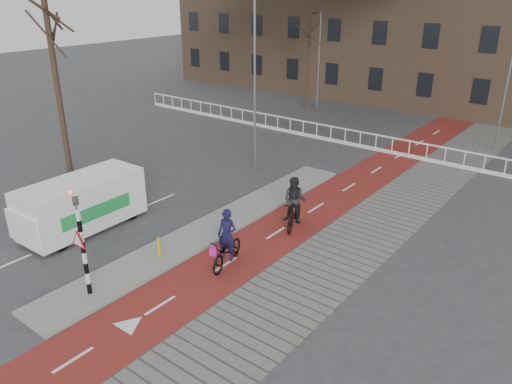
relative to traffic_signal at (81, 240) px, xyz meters
The scene contains 16 objects.
ground 2.90m from the traffic_signal, 73.47° to the left, with size 120.00×120.00×0.00m, color #38383A.
bike_lane 12.36m from the traffic_signal, 80.09° to the left, with size 2.50×60.00×0.01m, color maroon.
sidewalk 13.13m from the traffic_signal, 67.82° to the left, with size 3.00×60.00×0.01m, color slate.
curb_island 6.32m from the traffic_signal, 90.95° to the left, with size 1.80×16.00×0.12m, color gray.
traffic_signal is the anchor object (origin of this frame).
bollard 3.28m from the traffic_signal, 90.03° to the left, with size 0.12×0.12×0.72m, color gold.
cyclist_near 4.79m from the traffic_signal, 61.87° to the left, with size 1.18×2.13×2.08m.
cyclist_far 8.28m from the traffic_signal, 73.04° to the left, with size 1.21×2.09×2.14m.
van 5.05m from the traffic_signal, 146.96° to the left, with size 2.03×4.86×2.08m.
railing 19.60m from the traffic_signal, 103.02° to the left, with size 28.00×0.10×0.99m.
townhouse_row 34.60m from the traffic_signal, 94.04° to the left, with size 46.00×10.00×15.90m.
tree_left 12.22m from the traffic_signal, 149.61° to the left, with size 0.28×0.28×8.71m, color #2F2015.
tree_mid 26.94m from the traffic_signal, 108.07° to the left, with size 0.23×0.23×6.60m, color #2F2015.
streetlight_near 12.76m from the traffic_signal, 103.68° to the left, with size 0.12×0.12×8.70m, color slate.
streetlight_left 26.95m from the traffic_signal, 106.29° to the left, with size 0.12×0.12×7.20m, color slate.
streetlight_right 24.12m from the traffic_signal, 75.35° to the left, with size 0.12×0.12×7.09m, color slate.
Camera 1 is at (11.54, -9.16, 9.07)m, focal length 35.00 mm.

